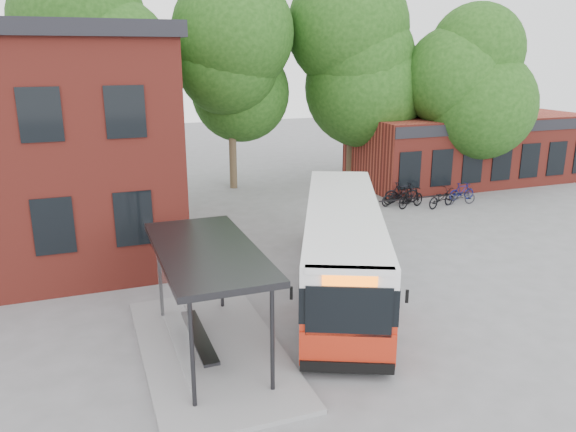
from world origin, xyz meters
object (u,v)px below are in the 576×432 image
object	(u,v)px
bicycle_3	(402,193)
bus_shelter	(209,301)
bicycle_2	(398,197)
bicycle_4	(441,198)
bicycle_6	(460,196)
bicycle_7	(462,191)
bicycle_0	(395,196)
city_bus	(342,248)
bicycle_1	(411,197)

from	to	relation	value
bicycle_3	bus_shelter	bearing A→B (deg)	143.96
bicycle_2	bicycle_4	size ratio (longest dim) A/B	0.81
bus_shelter	bicycle_3	bearing A→B (deg)	41.99
bicycle_6	bicycle_7	size ratio (longest dim) A/B	1.12
bicycle_2	bicycle_3	size ratio (longest dim) A/B	0.83
bicycle_0	bicycle_2	distance (m)	0.24
bicycle_2	bicycle_7	distance (m)	3.69
bicycle_0	bicycle_2	world-z (taller)	bicycle_0
bus_shelter	city_bus	xyz separation A→B (m)	(5.01, 2.57, -0.03)
bicycle_7	bicycle_2	bearing A→B (deg)	82.47
bicycle_0	bicycle_2	bearing A→B (deg)	-83.58
bus_shelter	bicycle_6	distance (m)	18.56
bicycle_1	bus_shelter	bearing A→B (deg)	113.16
bicycle_0	bus_shelter	bearing A→B (deg)	121.53
bicycle_6	bicycle_1	bearing A→B (deg)	89.51
bicycle_6	bicycle_4	bearing A→B (deg)	103.29
bus_shelter	bicycle_0	xyz separation A→B (m)	(12.25, 11.27, -0.99)
bicycle_1	bicycle_4	xyz separation A→B (m)	(1.48, -0.48, -0.04)
bicycle_3	bicycle_7	size ratio (longest dim) A/B	1.19
city_bus	bicycle_4	size ratio (longest dim) A/B	5.91
bicycle_4	bicycle_6	distance (m)	1.28
city_bus	bicycle_0	bearing A→B (deg)	74.59
bicycle_7	bicycle_1	bearing A→B (deg)	95.54
city_bus	bicycle_1	size ratio (longest dim) A/B	6.24
bicycle_0	bicycle_3	bearing A→B (deg)	-76.44
bicycle_0	bicycle_7	xyz separation A→B (m)	(3.89, -0.32, 0.00)
city_bus	bicycle_4	bearing A→B (deg)	63.49
bicycle_1	bicycle_2	world-z (taller)	bicycle_1
bicycle_6	bicycle_7	bearing A→B (deg)	-35.74
bus_shelter	bicycle_4	bearing A→B (deg)	35.29
bicycle_7	bus_shelter	bearing A→B (deg)	122.69
bicycle_0	bicycle_7	size ratio (longest dim) A/B	1.13
city_bus	bicycle_0	size ratio (longest dim) A/B	6.34
bicycle_6	bicycle_7	xyz separation A→B (m)	(0.67, 0.74, 0.01)
bicycle_3	bicycle_7	bearing A→B (deg)	-87.87
bus_shelter	bicycle_4	distance (m)	17.42
city_bus	bicycle_4	world-z (taller)	city_bus
bicycle_1	bicycle_4	distance (m)	1.55
bicycle_2	bicycle_3	world-z (taller)	bicycle_3
city_bus	bicycle_0	xyz separation A→B (m)	(7.24, 8.70, -0.95)
bicycle_4	bicycle_1	bearing A→B (deg)	54.14
city_bus	bicycle_7	distance (m)	13.97
bicycle_4	bicycle_2	bearing A→B (deg)	35.52
bicycle_7	city_bus	bearing A→B (deg)	125.50
bicycle_0	bicycle_4	bearing A→B (deg)	-133.12
bicycle_3	bicycle_4	xyz separation A→B (m)	(1.39, -1.48, -0.06)
bicycle_6	bicycle_7	world-z (taller)	bicycle_7
bicycle_0	bicycle_6	size ratio (longest dim) A/B	1.02
city_bus	bicycle_2	xyz separation A→B (m)	(7.46, 8.77, -1.02)
city_bus	bicycle_1	bearing A→B (deg)	70.24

